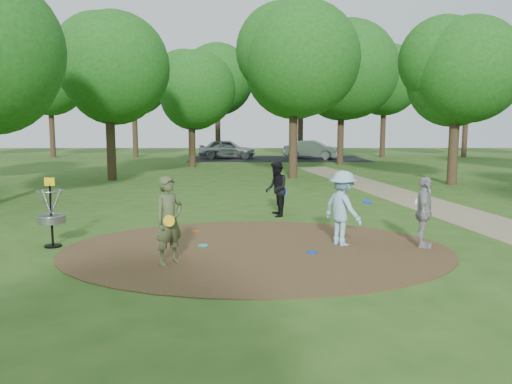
{
  "coord_description": "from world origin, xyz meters",
  "views": [
    {
      "loc": [
        -0.09,
        -10.5,
        2.66
      ],
      "look_at": [
        0.0,
        1.2,
        1.1
      ],
      "focal_mm": 35.0,
      "sensor_mm": 36.0,
      "label": 1
    }
  ],
  "objects": [
    {
      "name": "ground",
      "position": [
        0.0,
        0.0,
        0.0
      ],
      "size": [
        100.0,
        100.0,
        0.0
      ],
      "primitive_type": "plane",
      "color": "#2D5119",
      "rests_on": "ground"
    },
    {
      "name": "dirt_clearing",
      "position": [
        0.0,
        0.0,
        0.01
      ],
      "size": [
        8.4,
        8.4,
        0.02
      ],
      "primitive_type": "cylinder",
      "color": "#47301C",
      "rests_on": "ground"
    },
    {
      "name": "footpath",
      "position": [
        6.5,
        2.0,
        0.01
      ],
      "size": [
        7.55,
        39.89,
        0.01
      ],
      "primitive_type": "cube",
      "rotation": [
        0.0,
        0.0,
        0.14
      ],
      "color": "#8C7A5B",
      "rests_on": "ground"
    },
    {
      "name": "parking_lot",
      "position": [
        2.0,
        30.0,
        0.0
      ],
      "size": [
        14.0,
        8.0,
        0.01
      ],
      "primitive_type": "cube",
      "color": "black",
      "rests_on": "ground"
    },
    {
      "name": "player_observer_with_disc",
      "position": [
        -1.68,
        -1.11,
        0.86
      ],
      "size": [
        0.72,
        0.74,
        1.71
      ],
      "color": "#485531",
      "rests_on": "ground"
    },
    {
      "name": "player_throwing_with_disc",
      "position": [
        1.92,
        0.41,
        0.84
      ],
      "size": [
        1.25,
        1.25,
        1.68
      ],
      "color": "#94C8DD",
      "rests_on": "ground"
    },
    {
      "name": "player_walking_with_disc",
      "position": [
        0.62,
        4.03,
        0.81
      ],
      "size": [
        0.67,
        0.83,
        1.63
      ],
      "color": "black",
      "rests_on": "ground"
    },
    {
      "name": "player_waiting_with_disc",
      "position": [
        3.65,
        0.17,
        0.79
      ],
      "size": [
        0.67,
        1.0,
        1.57
      ],
      "color": "#9A9B9D",
      "rests_on": "ground"
    },
    {
      "name": "disc_ground_cyan",
      "position": [
        -1.18,
        0.29,
        0.03
      ],
      "size": [
        0.22,
        0.22,
        0.02
      ],
      "primitive_type": "cylinder",
      "color": "#17B0BC",
      "rests_on": "dirt_clearing"
    },
    {
      "name": "disc_ground_blue",
      "position": [
        1.17,
        -0.34,
        0.03
      ],
      "size": [
        0.22,
        0.22,
        0.02
      ],
      "primitive_type": "cylinder",
      "color": "#0D34EB",
      "rests_on": "dirt_clearing"
    },
    {
      "name": "disc_ground_red",
      "position": [
        -1.49,
        1.78,
        0.03
      ],
      "size": [
        0.22,
        0.22,
        0.02
      ],
      "primitive_type": "cylinder",
      "color": "#B73812",
      "rests_on": "dirt_clearing"
    },
    {
      "name": "car_left",
      "position": [
        -2.14,
        30.22,
        0.78
      ],
      "size": [
        4.62,
        1.92,
        1.56
      ],
      "primitive_type": "imported",
      "rotation": [
        0.0,
        0.0,
        1.55
      ],
      "color": "#A8ACAF",
      "rests_on": "ground"
    },
    {
      "name": "car_right",
      "position": [
        4.78,
        29.74,
        0.74
      ],
      "size": [
        4.74,
        3.19,
        1.48
      ],
      "primitive_type": "imported",
      "rotation": [
        0.0,
        0.0,
        1.17
      ],
      "color": "#B3B8BB",
      "rests_on": "ground"
    },
    {
      "name": "disc_golf_basket",
      "position": [
        -4.5,
        0.3,
        0.87
      ],
      "size": [
        0.63,
        0.63,
        1.54
      ],
      "color": "black",
      "rests_on": "ground"
    },
    {
      "name": "tree_ring",
      "position": [
        3.1,
        11.19,
        5.27
      ],
      "size": [
        37.33,
        45.52,
        9.54
      ],
      "color": "#332316",
      "rests_on": "ground"
    }
  ]
}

